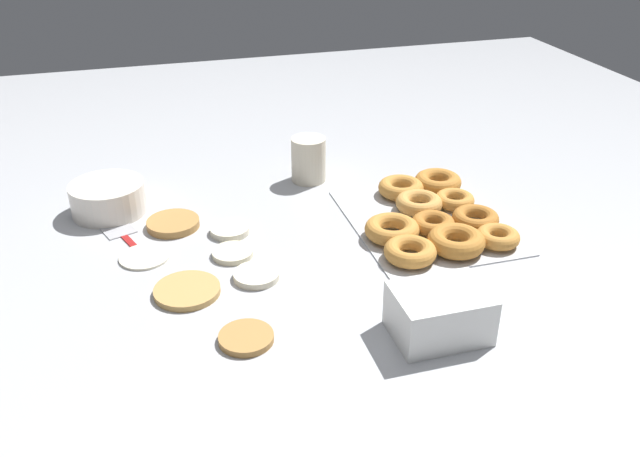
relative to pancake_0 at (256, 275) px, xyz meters
The scene contains 13 objects.
ground_plane 0.05m from the pancake_0, 29.25° to the right, with size 3.00×3.00×0.00m, color #B2B5BA.
pancake_0 is the anchor object (origin of this frame).
pancake_1 0.24m from the pancake_0, 56.00° to the left, with size 0.10×0.10×0.01m, color silver.
pancake_2 0.13m from the pancake_0, 96.30° to the left, with size 0.12×0.12×0.01m, color tan.
pancake_3 0.28m from the pancake_0, 27.78° to the left, with size 0.11×0.11×0.02m, color #B27F42.
pancake_4 0.19m from the pancake_0, 163.29° to the left, with size 0.09×0.09×0.01m, color #B27F42.
pancake_5 0.19m from the pancake_0, ahead, with size 0.08×0.08×0.01m, color beige.
pancake_6 0.10m from the pancake_0, 17.09° to the left, with size 0.08×0.08×0.01m, color beige.
donut_tray 0.41m from the pancake_0, 75.88° to the right, with size 0.39×0.31×0.04m.
batter_bowl 0.44m from the pancake_0, 35.94° to the left, with size 0.16×0.16×0.07m.
container_stack 0.35m from the pancake_0, 134.60° to the right, with size 0.11×0.15×0.08m.
paper_cup 0.45m from the pancake_0, 28.07° to the right, with size 0.08×0.08×0.11m.
spatula 0.35m from the pancake_0, 42.87° to the left, with size 0.27×0.13×0.01m.
Camera 1 is at (-1.09, 0.21, 0.69)m, focal length 38.00 mm.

